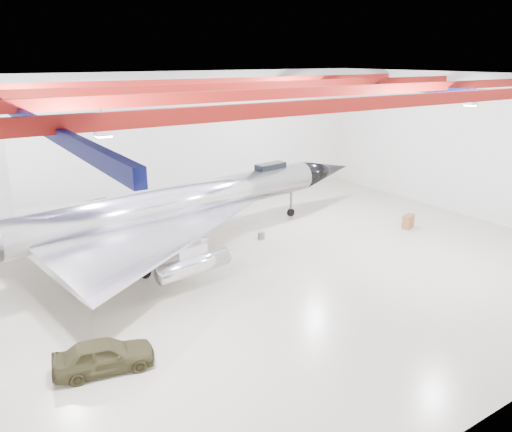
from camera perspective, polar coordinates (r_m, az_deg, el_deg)
floor at (r=29.70m, az=-0.03°, el=-6.24°), size 40.00×40.00×0.00m
wall_back at (r=41.05m, az=-11.71°, el=8.17°), size 40.00×0.00×40.00m
wall_right at (r=42.12m, az=23.57°, el=7.30°), size 0.00×30.00×30.00m
ceiling at (r=27.15m, az=-0.04°, el=15.48°), size 40.00×40.00×0.00m
ceiling_structure at (r=27.19m, az=-0.04°, el=14.06°), size 39.50×29.50×1.08m
jet_aircraft at (r=32.78m, az=-8.50°, el=1.11°), size 31.19×20.07×8.52m
jeep at (r=21.60m, az=-16.99°, el=-14.97°), size 4.21×2.38×1.35m
desk at (r=38.41m, az=17.00°, el=-0.60°), size 1.20×0.87×0.99m
crate_ply at (r=31.36m, az=-7.41°, el=-4.68°), size 0.53×0.43×0.37m
toolbox_red at (r=35.44m, az=-6.59°, el=-2.05°), size 0.44×0.37×0.28m
engine_drum at (r=34.65m, az=0.59°, el=-2.25°), size 0.62×0.62×0.44m
crate_small at (r=33.96m, az=-13.88°, el=-3.37°), size 0.43×0.37×0.28m
oil_barrel at (r=35.17m, az=-6.58°, el=-2.12°), size 0.63×0.54×0.38m
spares_box at (r=39.95m, az=-4.57°, el=0.40°), size 0.57×0.57×0.41m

